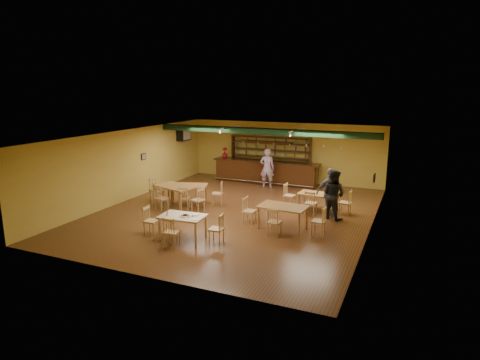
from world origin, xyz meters
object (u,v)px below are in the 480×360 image
at_px(dining_table_a, 188,194).
at_px(patron_right_a, 333,195).
at_px(bar_counter, 266,172).
at_px(dining_table_d, 283,217).
at_px(patron_bar, 267,168).
at_px(near_table, 183,227).
at_px(dining_table_c, 176,196).
at_px(dining_table_b, 316,202).

distance_m(dining_table_a, patron_right_a, 5.94).
distance_m(bar_counter, dining_table_d, 6.87).
distance_m(patron_bar, patron_right_a, 5.29).
bearing_deg(near_table, dining_table_c, 121.73).
relative_size(dining_table_a, patron_bar, 0.84).
bearing_deg(patron_right_a, dining_table_d, 79.13).
distance_m(dining_table_b, patron_right_a, 1.27).
xyz_separation_m(bar_counter, dining_table_b, (3.44, -3.63, -0.22)).
height_order(dining_table_d, near_table, dining_table_d).
bearing_deg(dining_table_d, dining_table_c, 172.30).
bearing_deg(near_table, dining_table_b, 52.59).
xyz_separation_m(dining_table_b, near_table, (-3.18, -4.76, 0.04)).
bearing_deg(dining_table_b, bar_counter, 137.84).
distance_m(dining_table_a, dining_table_c, 0.53).
relative_size(bar_counter, dining_table_b, 3.99).
xyz_separation_m(dining_table_a, patron_bar, (2.04, 4.00, 0.55)).
xyz_separation_m(dining_table_d, near_table, (-2.63, -2.17, -0.02)).
bearing_deg(dining_table_d, dining_table_a, 166.53).
bearing_deg(dining_table_b, near_table, -119.29).
bearing_deg(patron_bar, bar_counter, -75.32).
xyz_separation_m(dining_table_d, patron_right_a, (1.34, 1.80, 0.51)).
xyz_separation_m(dining_table_b, patron_bar, (-3.07, 2.81, 0.60)).
bearing_deg(near_table, dining_table_a, 114.65).
bearing_deg(patron_bar, dining_table_a, 53.65).
relative_size(bar_counter, dining_table_d, 3.38).
height_order(dining_table_b, patron_bar, patron_bar).
relative_size(dining_table_d, patron_bar, 0.85).
bearing_deg(patron_right_a, dining_table_b, -19.06).
distance_m(near_table, patron_right_a, 5.64).
height_order(dining_table_a, dining_table_c, dining_table_c).
distance_m(bar_counter, patron_right_a, 6.14).
bearing_deg(patron_bar, dining_table_b, 128.17).
bearing_deg(dining_table_b, dining_table_d, -97.43).
bearing_deg(dining_table_b, dining_table_c, -158.91).
relative_size(near_table, patron_bar, 0.75).
height_order(dining_table_d, patron_right_a, patron_right_a).
bearing_deg(patron_right_a, bar_counter, -20.34).
height_order(bar_counter, patron_bar, patron_bar).
bearing_deg(bar_counter, patron_bar, -65.93).
height_order(dining_table_a, dining_table_d, dining_table_d).
bearing_deg(bar_counter, dining_table_d, -65.09).
distance_m(dining_table_b, near_table, 5.73).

